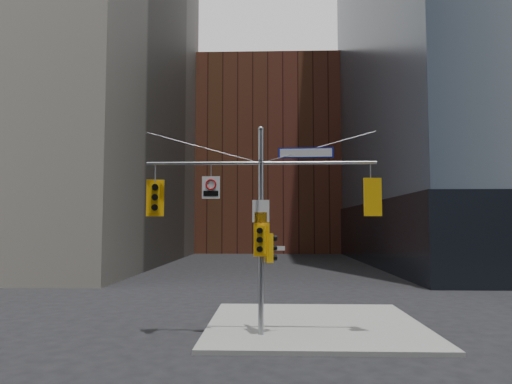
# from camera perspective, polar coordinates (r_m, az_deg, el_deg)

# --- Properties ---
(ground) EXTENTS (160.00, 160.00, 0.00)m
(ground) POSITION_cam_1_polar(r_m,az_deg,el_deg) (14.26, 0.45, -19.80)
(ground) COLOR black
(ground) RESTS_ON ground
(sidewalk_corner) EXTENTS (8.00, 8.00, 0.15)m
(sidewalk_corner) POSITION_cam_1_polar(r_m,az_deg,el_deg) (18.20, 7.32, -16.08)
(sidewalk_corner) COLOR gray
(sidewalk_corner) RESTS_ON ground
(brick_midrise) EXTENTS (26.00, 20.00, 28.00)m
(brick_midrise) POSITION_cam_1_polar(r_m,az_deg,el_deg) (72.45, 1.54, 3.89)
(brick_midrise) COLOR brown
(brick_midrise) RESTS_ON ground
(signal_assembly) EXTENTS (8.00, 0.80, 7.30)m
(signal_assembly) POSITION_cam_1_polar(r_m,az_deg,el_deg) (15.74, 0.61, -2.08)
(signal_assembly) COLOR gray
(signal_assembly) RESTS_ON ground
(traffic_light_west_arm) EXTENTS (0.61, 0.56, 1.30)m
(traffic_light_west_arm) POSITION_cam_1_polar(r_m,az_deg,el_deg) (16.27, -12.51, -0.70)
(traffic_light_west_arm) COLOR #FFB60D
(traffic_light_west_arm) RESTS_ON ground
(traffic_light_east_arm) EXTENTS (0.62, 0.52, 1.31)m
(traffic_light_east_arm) POSITION_cam_1_polar(r_m,az_deg,el_deg) (16.13, 14.19, -0.64)
(traffic_light_east_arm) COLOR #FFB60D
(traffic_light_east_arm) RESTS_ON ground
(traffic_light_pole_side) EXTENTS (0.43, 0.37, 1.00)m
(traffic_light_pole_side) POSITION_cam_1_polar(r_m,az_deg,el_deg) (15.76, 1.79, -7.01)
(traffic_light_pole_side) COLOR #FFB60D
(traffic_light_pole_side) RESTS_ON ground
(traffic_light_pole_front) EXTENTS (0.55, 0.48, 1.15)m
(traffic_light_pole_front) POSITION_cam_1_polar(r_m,az_deg,el_deg) (15.47, 0.59, -5.98)
(traffic_light_pole_front) COLOR #FFB60D
(traffic_light_pole_front) RESTS_ON ground
(street_sign_blade) EXTENTS (1.91, 0.14, 0.37)m
(street_sign_blade) POSITION_cam_1_polar(r_m,az_deg,el_deg) (15.97, 6.25, 4.89)
(street_sign_blade) COLOR #101B94
(street_sign_blade) RESTS_ON ground
(regulatory_sign_arm) EXTENTS (0.62, 0.08, 0.78)m
(regulatory_sign_arm) POSITION_cam_1_polar(r_m,az_deg,el_deg) (15.89, -5.66, 0.66)
(regulatory_sign_arm) COLOR silver
(regulatory_sign_arm) RESTS_ON ground
(regulatory_sign_pole) EXTENTS (0.59, 0.09, 0.77)m
(regulatory_sign_pole) POSITION_cam_1_polar(r_m,az_deg,el_deg) (15.62, 0.60, -2.47)
(regulatory_sign_pole) COLOR silver
(regulatory_sign_pole) RESTS_ON ground
(street_blade_ew) EXTENTS (0.75, 0.11, 0.15)m
(street_blade_ew) POSITION_cam_1_polar(r_m,az_deg,el_deg) (15.75, 2.26, -7.05)
(street_blade_ew) COLOR silver
(street_blade_ew) RESTS_ON ground
(street_blade_ns) EXTENTS (0.10, 0.66, 0.13)m
(street_blade_ns) POSITION_cam_1_polar(r_m,az_deg,el_deg) (16.21, 0.65, -7.39)
(street_blade_ns) COLOR #145926
(street_blade_ns) RESTS_ON ground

